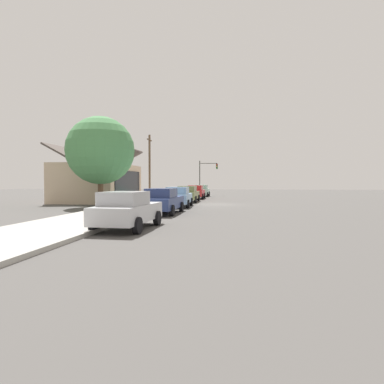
% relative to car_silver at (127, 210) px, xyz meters
% --- Properties ---
extents(ground_plane, '(120.00, 120.00, 0.00)m').
position_rel_car_silver_xyz_m(ground_plane, '(16.02, -2.68, -0.81)').
color(ground_plane, '#4C4947').
extents(sidewalk_curb, '(60.00, 4.20, 0.16)m').
position_rel_car_silver_xyz_m(sidewalk_curb, '(16.02, 2.92, -0.73)').
color(sidewalk_curb, '#A3A099').
rests_on(sidewalk_curb, ground).
extents(car_silver, '(4.41, 2.14, 1.59)m').
position_rel_car_silver_xyz_m(car_silver, '(0.00, 0.00, 0.00)').
color(car_silver, silver).
rests_on(car_silver, ground).
extents(car_navy, '(4.79, 2.06, 1.59)m').
position_rel_car_silver_xyz_m(car_navy, '(6.86, -0.01, 0.00)').
color(car_navy, navy).
rests_on(car_navy, ground).
extents(car_skyblue, '(4.69, 2.15, 1.59)m').
position_rel_car_silver_xyz_m(car_skyblue, '(12.69, 0.02, 0.00)').
color(car_skyblue, '#8CB7E0').
rests_on(car_skyblue, ground).
extents(car_olive, '(4.89, 2.06, 1.59)m').
position_rel_car_silver_xyz_m(car_olive, '(19.09, 0.17, 0.00)').
color(car_olive, olive).
rests_on(car_olive, ground).
extents(car_cherry, '(4.36, 2.03, 1.59)m').
position_rel_car_silver_xyz_m(car_cherry, '(25.42, 0.13, 0.00)').
color(car_cherry, red).
rests_on(car_cherry, ground).
extents(car_seafoam, '(4.45, 2.00, 1.59)m').
position_rel_car_silver_xyz_m(car_seafoam, '(32.05, 0.12, 0.00)').
color(car_seafoam, '#9ED1BC').
rests_on(car_seafoam, ground).
extents(storefront_building, '(10.04, 6.46, 5.50)m').
position_rel_car_silver_xyz_m(storefront_building, '(18.98, 9.30, 1.19)').
color(storefront_building, '#CCB293').
rests_on(storefront_building, ground).
extents(shade_tree, '(5.37, 5.37, 7.17)m').
position_rel_car_silver_xyz_m(shade_tree, '(11.90, 6.14, 3.66)').
color(shade_tree, brown).
rests_on(shade_tree, ground).
extents(traffic_light_main, '(0.37, 2.79, 5.20)m').
position_rel_car_silver_xyz_m(traffic_light_main, '(36.97, -0.14, 2.68)').
color(traffic_light_main, '#383833').
rests_on(traffic_light_main, ground).
extents(utility_pole_wooden, '(1.80, 0.24, 7.50)m').
position_rel_car_silver_xyz_m(utility_pole_wooden, '(24.78, 5.52, 3.12)').
color(utility_pole_wooden, brown).
rests_on(utility_pole_wooden, ground).
extents(fire_hydrant_red, '(0.22, 0.22, 0.71)m').
position_rel_car_silver_xyz_m(fire_hydrant_red, '(11.14, 1.52, -0.32)').
color(fire_hydrant_red, red).
rests_on(fire_hydrant_red, sidewalk_curb).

